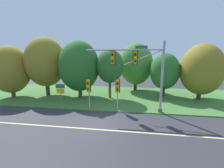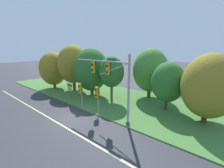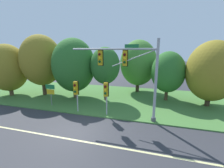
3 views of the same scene
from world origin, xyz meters
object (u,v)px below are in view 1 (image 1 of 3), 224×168
object	(u,v)px
pedestrian_signal_further_along	(117,88)
tree_left_of_mast	(46,62)
route_sign_post	(60,90)
pedestrian_signal_near_kerb	(89,88)
tree_mid_verge	(110,66)
tree_nearest_road	(10,70)
traffic_signal_mast	(140,66)
tree_behind_signpost	(79,66)
tree_furthest_back	(201,70)
tree_tall_centre	(136,64)
tree_right_far	(165,71)

from	to	relation	value
pedestrian_signal_further_along	tree_left_of_mast	distance (m)	10.98
pedestrian_signal_further_along	route_sign_post	size ratio (longest dim) A/B	1.32
pedestrian_signal_near_kerb	tree_mid_verge	xyz separation A→B (m)	(1.52, 4.13, 1.86)
route_sign_post	tree_nearest_road	size ratio (longest dim) A/B	0.36
pedestrian_signal_near_kerb	pedestrian_signal_further_along	xyz separation A→B (m)	(2.93, 0.00, 0.06)
pedestrian_signal_near_kerb	tree_left_of_mast	bearing A→B (deg)	149.73
pedestrian_signal_near_kerb	traffic_signal_mast	bearing A→B (deg)	-0.07
tree_behind_signpost	tree_mid_verge	size ratio (longest dim) A/B	1.17
traffic_signal_mast	tree_behind_signpost	world-z (taller)	tree_behind_signpost
route_sign_post	tree_furthest_back	world-z (taller)	tree_furthest_back
pedestrian_signal_near_kerb	tree_tall_centre	distance (m)	10.28
pedestrian_signal_near_kerb	tree_behind_signpost	distance (m)	5.07
traffic_signal_mast	route_sign_post	size ratio (longest dim) A/B	3.14
tree_left_of_mast	tree_tall_centre	distance (m)	12.72
tree_nearest_road	tree_left_of_mast	size ratio (longest dim) A/B	0.85
tree_mid_verge	tree_tall_centre	xyz separation A→B (m)	(3.24, 4.78, 0.01)
pedestrian_signal_further_along	tree_tall_centre	xyz separation A→B (m)	(1.83, 8.91, 1.82)
pedestrian_signal_near_kerb	tree_right_far	distance (m)	10.42
pedestrian_signal_near_kerb	tree_furthest_back	size ratio (longest dim) A/B	0.45
tree_nearest_road	tree_behind_signpost	distance (m)	8.66
traffic_signal_mast	route_sign_post	world-z (taller)	traffic_signal_mast
pedestrian_signal_further_along	tree_nearest_road	xyz separation A→B (m)	(-13.89, 2.60, 1.36)
traffic_signal_mast	tree_tall_centre	xyz separation A→B (m)	(-0.30, 8.92, -0.30)
pedestrian_signal_near_kerb	tree_mid_verge	world-z (taller)	tree_mid_verge
pedestrian_signal_further_along	tree_behind_signpost	world-z (taller)	tree_behind_signpost
pedestrian_signal_further_along	tree_tall_centre	bearing A→B (deg)	78.42
pedestrian_signal_further_along	tree_left_of_mast	size ratio (longest dim) A/B	0.40
route_sign_post	tree_right_far	size ratio (longest dim) A/B	0.41
pedestrian_signal_further_along	tree_nearest_road	bearing A→B (deg)	169.41
route_sign_post	tree_furthest_back	distance (m)	16.74
tree_nearest_road	tree_behind_signpost	world-z (taller)	tree_behind_signpost
tree_left_of_mast	tree_mid_verge	xyz separation A→B (m)	(8.52, 0.05, -0.45)
tree_tall_centre	tree_right_far	distance (m)	4.77
tree_furthest_back	tree_tall_centre	bearing A→B (deg)	154.56
pedestrian_signal_near_kerb	tree_right_far	size ratio (longest dim) A/B	0.53
pedestrian_signal_further_along	tree_right_far	size ratio (longest dim) A/B	0.54
tree_nearest_road	tree_furthest_back	distance (m)	23.65
tree_behind_signpost	tree_furthest_back	xyz separation A→B (m)	(14.98, 1.14, -0.31)
pedestrian_signal_further_along	tree_left_of_mast	world-z (taller)	tree_left_of_mast
tree_tall_centre	tree_furthest_back	xyz separation A→B (m)	(7.80, -3.71, -0.37)
tree_furthest_back	tree_behind_signpost	bearing A→B (deg)	-175.67
tree_mid_verge	tree_furthest_back	xyz separation A→B (m)	(11.04, 1.07, -0.36)
pedestrian_signal_near_kerb	tree_left_of_mast	distance (m)	8.44
tree_behind_signpost	tree_furthest_back	distance (m)	15.03
tree_tall_centre	tree_furthest_back	bearing A→B (deg)	-25.44
tree_nearest_road	tree_behind_signpost	size ratio (longest dim) A/B	0.91
tree_right_far	tree_tall_centre	bearing A→B (deg)	141.57
route_sign_post	tree_behind_signpost	size ratio (longest dim) A/B	0.32
pedestrian_signal_near_kerb	tree_mid_verge	distance (m)	4.78
pedestrian_signal_near_kerb	tree_behind_signpost	bearing A→B (deg)	120.80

